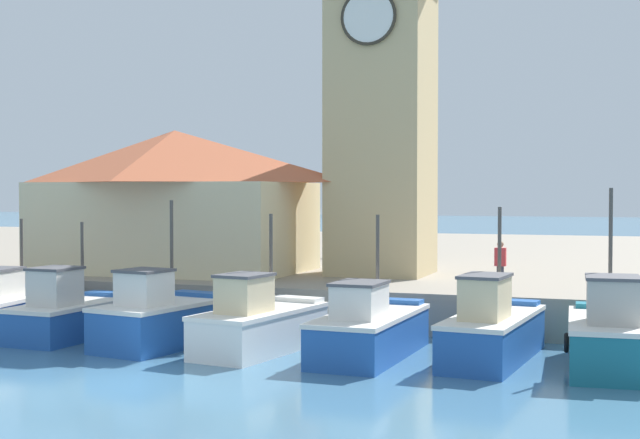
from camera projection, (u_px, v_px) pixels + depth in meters
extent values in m
plane|color=teal|center=(118.00, 384.00, 20.54)|extent=(300.00, 300.00, 0.00)
cube|color=gray|center=(411.00, 262.00, 47.88)|extent=(120.00, 40.00, 1.32)
cube|color=#2356A8|center=(11.00, 314.00, 28.53)|extent=(2.51, 5.34, 1.04)
cube|color=#2356A8|center=(49.00, 287.00, 30.78)|extent=(1.72, 0.78, 0.24)
cube|color=silver|center=(11.00, 297.00, 28.51)|extent=(2.58, 5.40, 0.12)
cylinder|color=#4C4742|center=(22.00, 256.00, 29.10)|extent=(0.10, 0.10, 2.42)
cube|color=#2356A8|center=(72.00, 322.00, 27.05)|extent=(2.08, 4.37, 0.97)
cube|color=#2356A8|center=(109.00, 295.00, 28.78)|extent=(1.61, 0.68, 0.24)
cube|color=silver|center=(72.00, 304.00, 27.03)|extent=(2.14, 4.43, 0.12)
cube|color=beige|center=(55.00, 288.00, 26.33)|extent=(1.18, 1.34, 1.06)
cube|color=#4C4C51|center=(55.00, 268.00, 26.31)|extent=(1.26, 1.42, 0.08)
cylinder|color=#4C4742|center=(82.00, 261.00, 27.49)|extent=(0.10, 0.10, 2.43)
torus|color=black|center=(50.00, 319.00, 27.63)|extent=(0.15, 0.53, 0.52)
cube|color=#2356A8|center=(161.00, 327.00, 25.48)|extent=(2.67, 4.33, 1.17)
cube|color=#2356A8|center=(198.00, 296.00, 27.00)|extent=(1.77, 0.89, 0.24)
cube|color=silver|center=(161.00, 304.00, 25.46)|extent=(2.74, 4.40, 0.12)
cube|color=silver|center=(144.00, 289.00, 24.83)|extent=(1.39, 1.41, 0.93)
cube|color=#4C4C51|center=(144.00, 271.00, 24.81)|extent=(1.48, 1.50, 0.08)
cylinder|color=#4C4742|center=(172.00, 250.00, 25.85)|extent=(0.10, 0.10, 2.92)
torus|color=black|center=(137.00, 323.00, 26.18)|extent=(0.21, 0.53, 0.52)
cube|color=silver|center=(260.00, 332.00, 24.72)|extent=(2.53, 4.79, 1.08)
cube|color=silver|center=(297.00, 301.00, 26.48)|extent=(1.62, 0.84, 0.24)
cube|color=silver|center=(260.00, 311.00, 24.70)|extent=(2.60, 4.86, 0.12)
cube|color=beige|center=(244.00, 295.00, 23.98)|extent=(1.30, 1.53, 0.97)
cube|color=#4C4C51|center=(244.00, 275.00, 23.97)|extent=(1.39, 1.62, 0.08)
cylinder|color=#4C4742|center=(271.00, 260.00, 25.16)|extent=(0.10, 0.10, 2.63)
torus|color=black|center=(235.00, 329.00, 25.39)|extent=(0.20, 0.53, 0.52)
cube|color=#2356A8|center=(370.00, 337.00, 23.94)|extent=(2.10, 5.18, 1.07)
cube|color=#2356A8|center=(395.00, 303.00, 26.06)|extent=(1.64, 0.66, 0.24)
cube|color=silver|center=(370.00, 315.00, 23.92)|extent=(2.16, 5.25, 0.12)
cube|color=silver|center=(359.00, 301.00, 23.07)|extent=(1.20, 1.58, 0.86)
cube|color=#4C4C51|center=(359.00, 283.00, 23.06)|extent=(1.28, 1.66, 0.08)
cylinder|color=#4C4742|center=(378.00, 263.00, 24.47)|extent=(0.10, 0.10, 2.64)
torus|color=black|center=(338.00, 333.00, 24.55)|extent=(0.14, 0.52, 0.52)
cube|color=#2356A8|center=(493.00, 340.00, 23.41)|extent=(2.19, 5.29, 1.11)
cube|color=#2356A8|center=(513.00, 304.00, 25.50)|extent=(1.50, 0.74, 0.24)
cube|color=silver|center=(493.00, 317.00, 23.39)|extent=(2.25, 5.36, 0.12)
cube|color=beige|center=(485.00, 298.00, 22.55)|extent=(1.16, 1.64, 1.05)
cube|color=#4C4C51|center=(485.00, 276.00, 22.54)|extent=(1.25, 1.72, 0.08)
cylinder|color=#4C4742|center=(499.00, 259.00, 23.93)|extent=(0.10, 0.10, 2.82)
torus|color=black|center=(461.00, 336.00, 24.03)|extent=(0.17, 0.53, 0.52)
cube|color=#196B7F|center=(611.00, 346.00, 22.24)|extent=(2.24, 4.76, 1.16)
cube|color=#196B7F|center=(608.00, 308.00, 24.21)|extent=(1.71, 0.70, 0.24)
cube|color=silver|center=(611.00, 321.00, 22.22)|extent=(2.31, 4.82, 0.12)
cube|color=#B2ADA3|center=(612.00, 301.00, 21.42)|extent=(1.26, 1.46, 1.07)
cube|color=#4C4C51|center=(613.00, 277.00, 21.40)|extent=(1.35, 1.55, 0.08)
cylinder|color=#4C4742|center=(610.00, 252.00, 22.72)|extent=(0.10, 0.10, 3.27)
torus|color=black|center=(566.00, 343.00, 22.75)|extent=(0.15, 0.53, 0.52)
cube|color=tan|center=(382.00, 130.00, 33.70)|extent=(3.56, 3.56, 10.98)
cylinder|color=white|center=(369.00, 17.00, 31.84)|extent=(1.96, 0.12, 1.96)
torus|color=#332D23|center=(368.00, 16.00, 31.81)|extent=(2.08, 0.12, 2.08)
cube|color=beige|center=(175.00, 227.00, 35.20)|extent=(9.99, 6.21, 3.49)
pyramid|color=#C1603D|center=(175.00, 157.00, 35.12)|extent=(10.39, 6.61, 2.06)
cube|color=#353539|center=(380.00, 242.00, 44.63)|extent=(2.00, 2.00, 1.20)
cylinder|color=#4C4C51|center=(381.00, 62.00, 44.36)|extent=(0.56, 0.56, 16.82)
cylinder|color=#33333D|center=(500.00, 280.00, 27.33)|extent=(0.22, 0.22, 0.85)
cube|color=red|center=(500.00, 257.00, 27.31)|extent=(0.34, 0.22, 0.56)
sphere|color=#9E7051|center=(500.00, 244.00, 27.29)|extent=(0.20, 0.20, 0.20)
cylinder|color=#33333D|center=(224.00, 268.00, 31.67)|extent=(0.22, 0.22, 0.85)
cube|color=red|center=(224.00, 248.00, 31.64)|extent=(0.34, 0.22, 0.56)
sphere|color=#9E7051|center=(224.00, 237.00, 31.63)|extent=(0.20, 0.20, 0.20)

